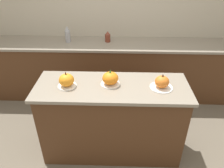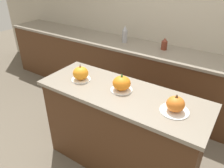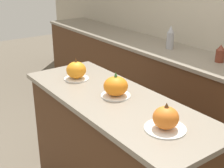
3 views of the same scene
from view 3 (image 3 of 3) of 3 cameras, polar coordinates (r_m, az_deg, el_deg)
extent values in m
cube|color=#4C2D19|center=(2.37, 0.28, -13.38)|extent=(1.57, 0.54, 0.91)
cube|color=gray|center=(2.14, 0.31, -2.97)|extent=(1.63, 0.60, 0.03)
cube|color=#4C2D19|center=(3.17, 18.87, -5.20)|extent=(6.00, 0.56, 0.89)
cylinder|color=white|center=(2.48, -6.50, 1.02)|extent=(0.19, 0.19, 0.01)
ellipsoid|color=orange|center=(2.46, -6.56, 2.55)|extent=(0.16, 0.16, 0.13)
cone|color=brown|center=(2.43, -6.65, 4.39)|extent=(0.02, 0.02, 0.04)
cylinder|color=white|center=(2.16, 0.67, -2.10)|extent=(0.21, 0.21, 0.01)
ellipsoid|color=orange|center=(2.13, 0.68, -0.37)|extent=(0.17, 0.17, 0.13)
cone|color=#38702D|center=(2.10, 0.69, 1.72)|extent=(0.03, 0.03, 0.04)
cylinder|color=white|center=(1.77, 9.67, -8.01)|extent=(0.24, 0.24, 0.01)
ellipsoid|color=orange|center=(1.74, 9.81, -6.09)|extent=(0.15, 0.15, 0.13)
cone|color=brown|center=(1.71, 9.97, -3.86)|extent=(0.03, 0.03, 0.03)
cylinder|color=#99999E|center=(3.43, 10.58, 7.80)|extent=(0.08, 0.08, 0.18)
cone|color=#99999E|center=(3.40, 10.73, 9.88)|extent=(0.07, 0.07, 0.08)
cylinder|color=maroon|center=(3.08, 19.13, 4.86)|extent=(0.08, 0.08, 0.12)
cone|color=maroon|center=(3.06, 19.31, 6.36)|extent=(0.07, 0.07, 0.05)
camera|label=1|loc=(1.73, -69.15, 20.55)|focal=35.00mm
camera|label=2|loc=(0.79, -68.21, 22.81)|focal=35.00mm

